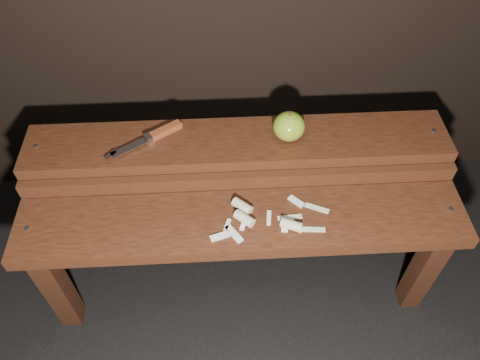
{
  "coord_description": "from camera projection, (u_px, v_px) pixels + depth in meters",
  "views": [
    {
      "loc": [
        -0.05,
        -0.77,
        1.42
      ],
      "look_at": [
        0.0,
        0.06,
        0.45
      ],
      "focal_mm": 35.0,
      "sensor_mm": 36.0,
      "label": 1
    }
  ],
  "objects": [
    {
      "name": "apple",
      "position": [
        289.0,
        126.0,
        1.29
      ],
      "size": [
        0.09,
        0.09,
        0.09
      ],
      "color": "olive",
      "rests_on": "bench_rear_tier"
    },
    {
      "name": "knife",
      "position": [
        157.0,
        135.0,
        1.31
      ],
      "size": [
        0.21,
        0.14,
        0.02
      ],
      "color": "brown",
      "rests_on": "bench_rear_tier"
    },
    {
      "name": "ground",
      "position": [
        241.0,
        279.0,
        1.58
      ],
      "size": [
        60.0,
        60.0,
        0.0
      ],
      "primitive_type": "plane",
      "color": "black"
    },
    {
      "name": "bench_rear_tier",
      "position": [
        238.0,
        161.0,
        1.38
      ],
      "size": [
        1.2,
        0.21,
        0.5
      ],
      "color": "black",
      "rests_on": "ground"
    },
    {
      "name": "bench_front_tier",
      "position": [
        242.0,
        237.0,
        1.27
      ],
      "size": [
        1.2,
        0.2,
        0.42
      ],
      "color": "black",
      "rests_on": "ground"
    },
    {
      "name": "apple_scraps",
      "position": [
        263.0,
        218.0,
        1.22
      ],
      "size": [
        0.32,
        0.15,
        0.03
      ],
      "color": "beige",
      "rests_on": "bench_front_tier"
    }
  ]
}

